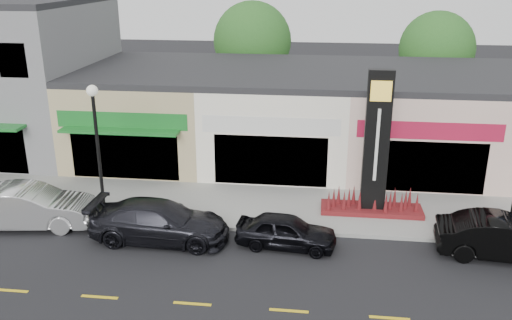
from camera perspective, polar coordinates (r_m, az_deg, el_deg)
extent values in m
plane|color=black|center=(19.63, 4.05, -10.54)|extent=(120.00, 120.00, 0.00)
cube|color=gray|center=(23.46, 4.64, -5.06)|extent=(52.00, 4.30, 0.15)
cube|color=gray|center=(21.44, 4.37, -7.56)|extent=(52.00, 0.20, 0.15)
cube|color=black|center=(27.77, -24.24, 9.55)|extent=(1.40, 0.10, 1.60)
cube|color=tan|center=(30.87, -10.65, 5.03)|extent=(7.00, 10.00, 4.50)
cube|color=#262628|center=(30.36, -10.93, 9.42)|extent=(7.00, 10.00, 0.30)
cube|color=black|center=(26.63, -13.64, 0.55)|extent=(5.25, 0.10, 2.40)
cube|color=#186F25|center=(26.14, -13.94, 4.08)|extent=(6.30, 0.12, 0.80)
cube|color=#186F25|center=(25.84, -14.21, 2.96)|extent=(5.60, 0.90, 0.12)
cube|color=white|center=(29.54, 2.47, 4.71)|extent=(7.00, 10.00, 4.50)
cube|color=#262628|center=(29.02, 2.54, 9.29)|extent=(7.00, 10.00, 0.30)
cube|color=black|center=(25.08, 1.53, -0.06)|extent=(5.25, 0.10, 2.40)
cube|color=silver|center=(24.56, 1.56, 3.67)|extent=(6.30, 0.12, 0.80)
cube|color=beige|center=(29.85, 16.02, 4.11)|extent=(7.00, 10.00, 4.50)
cube|color=#262628|center=(29.33, 16.46, 8.63)|extent=(7.00, 10.00, 0.30)
cube|color=black|center=(25.44, 17.42, -0.70)|extent=(5.25, 0.10, 2.40)
cube|color=#AD1738|center=(24.93, 17.81, 2.96)|extent=(6.30, 0.12, 0.80)
cylinder|color=#382619|center=(37.69, -0.37, 6.94)|extent=(0.36, 0.36, 3.15)
sphere|color=#1D5019|center=(37.06, -0.39, 12.47)|extent=(5.20, 5.20, 5.20)
cylinder|color=#382619|center=(38.12, 17.93, 6.00)|extent=(0.36, 0.36, 2.97)
sphere|color=#1D5019|center=(37.52, 18.47, 11.06)|extent=(4.80, 4.80, 4.80)
cylinder|color=black|center=(23.36, -15.65, -5.28)|extent=(0.32, 0.32, 0.30)
cylinder|color=black|center=(22.46, -16.22, 0.53)|extent=(0.14, 0.14, 5.00)
sphere|color=silver|center=(21.78, -16.87, 7.00)|extent=(0.44, 0.44, 0.44)
cylinder|color=black|center=(22.88, 25.03, -7.03)|extent=(0.32, 0.32, 0.30)
cube|color=#5B0F1F|center=(23.35, 12.04, -5.10)|extent=(4.20, 1.30, 0.20)
cube|color=black|center=(22.32, 12.56, 1.68)|extent=(1.00, 0.40, 6.00)
cube|color=yellow|center=(21.55, 13.04, 7.07)|extent=(0.80, 0.05, 0.80)
cube|color=silver|center=(22.11, 12.61, 1.51)|extent=(0.12, 0.04, 3.00)
imported|color=silver|center=(23.47, -22.86, -4.56)|extent=(2.51, 5.37, 1.70)
imported|color=black|center=(20.94, -10.12, -6.40)|extent=(2.25, 5.33, 1.54)
imported|color=black|center=(20.24, 3.20, -7.48)|extent=(1.84, 3.85, 1.27)
imported|color=black|center=(21.37, 24.68, -7.45)|extent=(2.06, 4.81, 1.54)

